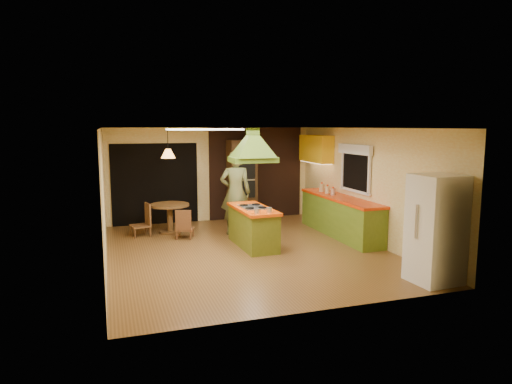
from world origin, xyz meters
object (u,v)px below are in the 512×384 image
object	(u,v)px
kitchen_island	(253,227)
canister_large	(322,188)
dining_table	(170,213)
man	(236,193)
refrigerator	(436,229)
wall_oven	(242,181)

from	to	relation	value
kitchen_island	canister_large	size ratio (longest dim) A/B	8.65
kitchen_island	dining_table	world-z (taller)	kitchen_island
man	canister_large	distance (m)	2.23
man	canister_large	size ratio (longest dim) A/B	10.17
man	dining_table	world-z (taller)	man
man	refrigerator	world-z (taller)	man
man	dining_table	bearing A→B (deg)	-10.14
man	wall_oven	size ratio (longest dim) A/B	0.91
man	wall_oven	bearing A→B (deg)	-99.22
man	refrigerator	bearing A→B (deg)	129.67
kitchen_island	man	distance (m)	1.31
wall_oven	dining_table	world-z (taller)	wall_oven
kitchen_island	wall_oven	size ratio (longest dim) A/B	0.78
refrigerator	dining_table	distance (m)	6.08
kitchen_island	canister_large	distance (m)	2.54
canister_large	dining_table	bearing A→B (deg)	170.37
refrigerator	wall_oven	size ratio (longest dim) A/B	0.82
man	wall_oven	distance (m)	1.58
man	refrigerator	size ratio (longest dim) A/B	1.12
kitchen_island	canister_large	xyz separation A→B (m)	(2.18, 1.17, 0.59)
kitchen_island	wall_oven	bearing A→B (deg)	77.10
wall_oven	dining_table	xyz separation A→B (m)	(-2.04, -0.85, -0.60)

